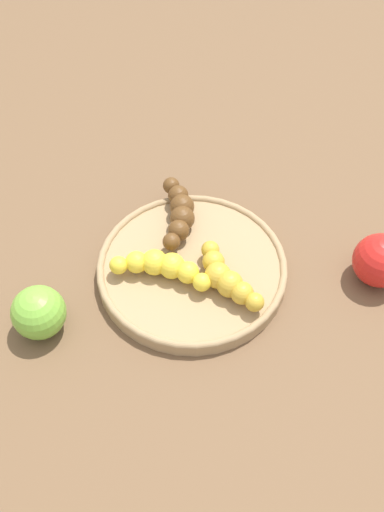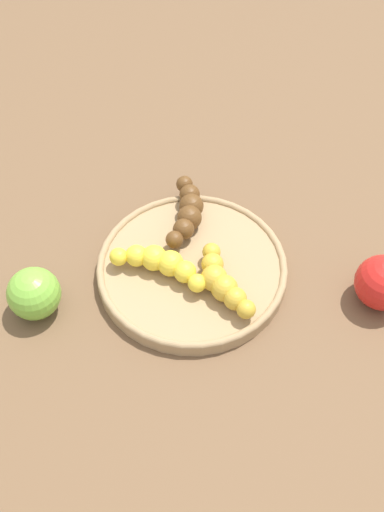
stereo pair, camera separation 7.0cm
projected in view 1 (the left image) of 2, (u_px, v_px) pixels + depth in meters
name	position (u px, v px, depth m)	size (l,w,h in m)	color
ground_plane	(192.00, 273.00, 0.81)	(2.40, 2.40, 0.00)	brown
fruit_bowl	(192.00, 268.00, 0.80)	(0.26, 0.26, 0.02)	#A08259
banana_yellow	(162.00, 267.00, 0.78)	(0.08, 0.12, 0.03)	yellow
banana_spotted	(227.00, 278.00, 0.76)	(0.06, 0.12, 0.03)	gold
banana_overripe	(179.00, 212.00, 0.83)	(0.10, 0.10, 0.03)	#593819
apple_red	(380.00, 260.00, 0.78)	(0.07, 0.07, 0.07)	red
apple_green	(39.00, 312.00, 0.74)	(0.07, 0.07, 0.07)	#72B238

